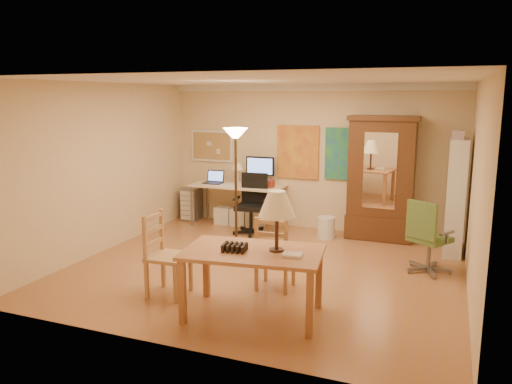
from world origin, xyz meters
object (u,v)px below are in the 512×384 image
at_px(computer_desk, 240,201).
at_px(armoire, 381,186).
at_px(bookshelf, 456,197).
at_px(office_chair_black, 252,218).
at_px(office_chair_green, 427,253).
at_px(dining_table, 262,238).

distance_m(computer_desk, armoire, 2.67).
relative_size(computer_desk, bookshelf, 0.97).
xyz_separation_m(office_chair_black, office_chair_green, (3.09, -0.97, -0.01)).
height_order(office_chair_black, armoire, armoire).
bearing_deg(office_chair_green, bookshelf, 72.71).
xyz_separation_m(computer_desk, armoire, (2.63, 0.08, 0.44)).
bearing_deg(bookshelf, computer_desk, 174.63).
distance_m(dining_table, computer_desk, 4.09).
bearing_deg(office_chair_black, dining_table, -66.23).
relative_size(computer_desk, office_chair_black, 1.62).
xyz_separation_m(dining_table, office_chair_black, (-1.40, 3.18, -0.63)).
relative_size(dining_table, armoire, 0.77).
distance_m(office_chair_green, bookshelf, 1.29).
bearing_deg(armoire, dining_table, -102.36).
height_order(office_chair_black, office_chair_green, office_chair_black).
bearing_deg(armoire, bookshelf, -19.92).
height_order(armoire, bookshelf, armoire).
xyz_separation_m(armoire, bookshelf, (1.21, -0.44, -0.02)).
bearing_deg(office_chair_black, computer_desk, 132.08).
distance_m(dining_table, bookshelf, 3.86).
height_order(dining_table, office_chair_black, dining_table).
bearing_deg(office_chair_black, bookshelf, 1.72).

